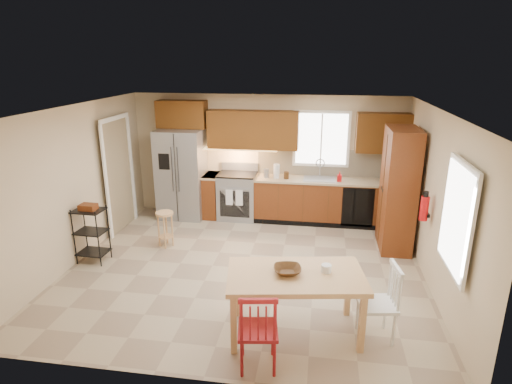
{
  "coord_description": "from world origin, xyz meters",
  "views": [
    {
      "loc": [
        1.1,
        -6.01,
        3.22
      ],
      "look_at": [
        0.11,
        0.4,
        1.15
      ],
      "focal_mm": 30.0,
      "sensor_mm": 36.0,
      "label": 1
    }
  ],
  "objects_px": {
    "range_stove": "(238,196)",
    "soap_bottle": "(339,177)",
    "pantry": "(398,190)",
    "chair_white": "(377,303)",
    "refrigerator": "(182,174)",
    "fire_extinguisher": "(424,208)",
    "utility_cart": "(92,234)",
    "bar_stool": "(165,229)",
    "dining_table": "(295,304)",
    "table_bowl": "(287,274)",
    "chair_red": "(258,328)",
    "table_jar": "(326,270)"
  },
  "relations": [
    {
      "from": "chair_white",
      "to": "utility_cart",
      "type": "bearing_deg",
      "value": 63.31
    },
    {
      "from": "fire_extinguisher",
      "to": "chair_white",
      "type": "relative_size",
      "value": 0.38
    },
    {
      "from": "dining_table",
      "to": "utility_cart",
      "type": "relative_size",
      "value": 1.71
    },
    {
      "from": "soap_bottle",
      "to": "dining_table",
      "type": "bearing_deg",
      "value": -99.37
    },
    {
      "from": "bar_stool",
      "to": "dining_table",
      "type": "bearing_deg",
      "value": -44.78
    },
    {
      "from": "chair_white",
      "to": "table_bowl",
      "type": "xyz_separation_m",
      "value": [
        -1.05,
        -0.05,
        0.32
      ]
    },
    {
      "from": "table_bowl",
      "to": "utility_cart",
      "type": "relative_size",
      "value": 0.35
    },
    {
      "from": "utility_cart",
      "to": "table_jar",
      "type": "bearing_deg",
      "value": -16.64
    },
    {
      "from": "range_stove",
      "to": "chair_red",
      "type": "height_order",
      "value": "chair_red"
    },
    {
      "from": "range_stove",
      "to": "table_bowl",
      "type": "height_order",
      "value": "range_stove"
    },
    {
      "from": "range_stove",
      "to": "soap_bottle",
      "type": "relative_size",
      "value": 4.82
    },
    {
      "from": "fire_extinguisher",
      "to": "soap_bottle",
      "type": "bearing_deg",
      "value": 120.53
    },
    {
      "from": "chair_white",
      "to": "table_bowl",
      "type": "bearing_deg",
      "value": 83.46
    },
    {
      "from": "chair_white",
      "to": "table_bowl",
      "type": "height_order",
      "value": "chair_white"
    },
    {
      "from": "pantry",
      "to": "bar_stool",
      "type": "height_order",
      "value": "pantry"
    },
    {
      "from": "range_stove",
      "to": "pantry",
      "type": "bearing_deg",
      "value": -18.29
    },
    {
      "from": "table_jar",
      "to": "utility_cart",
      "type": "bearing_deg",
      "value": 160.65
    },
    {
      "from": "range_stove",
      "to": "utility_cart",
      "type": "distance_m",
      "value": 3.02
    },
    {
      "from": "dining_table",
      "to": "chair_red",
      "type": "distance_m",
      "value": 0.74
    },
    {
      "from": "table_jar",
      "to": "range_stove",
      "type": "bearing_deg",
      "value": 116.2
    },
    {
      "from": "table_bowl",
      "to": "bar_stool",
      "type": "xyz_separation_m",
      "value": [
        -2.31,
        2.14,
        -0.47
      ]
    },
    {
      "from": "fire_extinguisher",
      "to": "utility_cart",
      "type": "bearing_deg",
      "value": -176.97
    },
    {
      "from": "fire_extinguisher",
      "to": "chair_white",
      "type": "bearing_deg",
      "value": -116.1
    },
    {
      "from": "refrigerator",
      "to": "dining_table",
      "type": "xyz_separation_m",
      "value": [
        2.58,
        -3.66,
        -0.52
      ]
    },
    {
      "from": "range_stove",
      "to": "table_jar",
      "type": "xyz_separation_m",
      "value": [
        1.78,
        -3.62,
        0.36
      ]
    },
    {
      "from": "fire_extinguisher",
      "to": "chair_white",
      "type": "xyz_separation_m",
      "value": [
        -0.8,
        -1.63,
        -0.63
      ]
    },
    {
      "from": "soap_bottle",
      "to": "bar_stool",
      "type": "distance_m",
      "value": 3.43
    },
    {
      "from": "table_jar",
      "to": "bar_stool",
      "type": "relative_size",
      "value": 0.22
    },
    {
      "from": "table_bowl",
      "to": "utility_cart",
      "type": "xyz_separation_m",
      "value": [
        -3.28,
        1.41,
        -0.32
      ]
    },
    {
      "from": "pantry",
      "to": "table_bowl",
      "type": "xyz_separation_m",
      "value": [
        -1.65,
        -2.73,
        -0.26
      ]
    },
    {
      "from": "chair_red",
      "to": "utility_cart",
      "type": "relative_size",
      "value": 1.01
    },
    {
      "from": "pantry",
      "to": "table_jar",
      "type": "distance_m",
      "value": 2.9
    },
    {
      "from": "table_bowl",
      "to": "bar_stool",
      "type": "height_order",
      "value": "table_bowl"
    },
    {
      "from": "chair_red",
      "to": "table_jar",
      "type": "height_order",
      "value": "chair_red"
    },
    {
      "from": "pantry",
      "to": "chair_white",
      "type": "bearing_deg",
      "value": -102.6
    },
    {
      "from": "bar_stool",
      "to": "range_stove",
      "type": "bearing_deg",
      "value": 54.88
    },
    {
      "from": "soap_bottle",
      "to": "chair_red",
      "type": "xyz_separation_m",
      "value": [
        -0.95,
        -4.28,
        -0.53
      ]
    },
    {
      "from": "chair_red",
      "to": "chair_white",
      "type": "relative_size",
      "value": 1.0
    },
    {
      "from": "dining_table",
      "to": "chair_white",
      "type": "xyz_separation_m",
      "value": [
        0.95,
        0.05,
        0.08
      ]
    },
    {
      "from": "refrigerator",
      "to": "utility_cart",
      "type": "bearing_deg",
      "value": -109.6
    },
    {
      "from": "pantry",
      "to": "utility_cart",
      "type": "relative_size",
      "value": 2.26
    },
    {
      "from": "chair_red",
      "to": "utility_cart",
      "type": "bearing_deg",
      "value": 136.54
    },
    {
      "from": "fire_extinguisher",
      "to": "dining_table",
      "type": "relative_size",
      "value": 0.23
    },
    {
      "from": "soap_bottle",
      "to": "pantry",
      "type": "xyz_separation_m",
      "value": [
        0.95,
        -0.9,
        0.05
      ]
    },
    {
      "from": "range_stove",
      "to": "soap_bottle",
      "type": "bearing_deg",
      "value": -2.4
    },
    {
      "from": "fire_extinguisher",
      "to": "table_jar",
      "type": "height_order",
      "value": "fire_extinguisher"
    },
    {
      "from": "refrigerator",
      "to": "pantry",
      "type": "distance_m",
      "value": 4.23
    },
    {
      "from": "range_stove",
      "to": "dining_table",
      "type": "distance_m",
      "value": 3.98
    },
    {
      "from": "range_stove",
      "to": "refrigerator",
      "type": "bearing_deg",
      "value": -177.01
    },
    {
      "from": "chair_red",
      "to": "utility_cart",
      "type": "distance_m",
      "value": 3.66
    }
  ]
}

